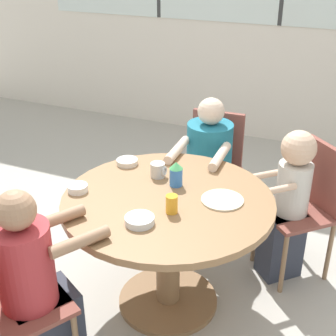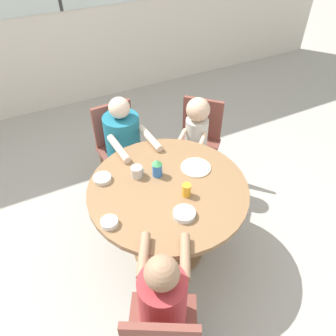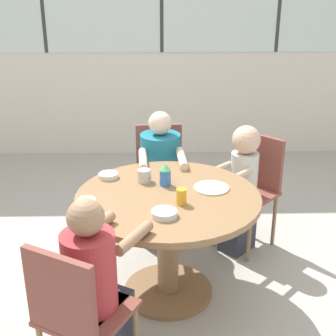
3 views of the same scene
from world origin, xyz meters
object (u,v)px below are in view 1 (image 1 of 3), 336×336
at_px(person_woman_green_shirt, 207,179).
at_px(coffee_mug, 158,170).
at_px(bowl_white_shallow, 78,188).
at_px(bowl_cereal, 140,220).
at_px(sippy_cup, 176,174).
at_px(chair_for_man_blue_shirt, 1,301).
at_px(person_toddler, 288,207).
at_px(juice_glass, 172,204).
at_px(person_man_blue_shirt, 37,294).
at_px(bowl_fruit, 127,162).
at_px(chair_for_woman_green_shirt, 214,161).
at_px(chair_for_toddler, 309,199).

bearing_deg(person_woman_green_shirt, coffee_mug, 76.11).
relative_size(bowl_white_shallow, bowl_cereal, 0.75).
bearing_deg(sippy_cup, coffee_mug, 157.19).
xyz_separation_m(chair_for_man_blue_shirt, person_toddler, (1.03, 1.39, -0.03)).
bearing_deg(person_woman_green_shirt, juice_glass, 94.40).
bearing_deg(person_man_blue_shirt, bowl_white_shallow, 129.79).
bearing_deg(bowl_white_shallow, bowl_fruit, 77.63).
bearing_deg(person_toddler, chair_for_woman_green_shirt, 13.10).
distance_m(person_man_blue_shirt, coffee_mug, 0.97).
distance_m(sippy_cup, bowl_cereal, 0.44).
distance_m(chair_for_toddler, person_woman_green_shirt, 0.73).
distance_m(bowl_white_shallow, bowl_fruit, 0.42).
bearing_deg(chair_for_woman_green_shirt, bowl_fruit, 59.62).
height_order(chair_for_toddler, sippy_cup, sippy_cup).
height_order(person_toddler, bowl_white_shallow, person_toddler).
xyz_separation_m(coffee_mug, juice_glass, (0.23, -0.33, 0.01)).
xyz_separation_m(coffee_mug, sippy_cup, (0.14, -0.06, 0.03)).
distance_m(person_woman_green_shirt, coffee_mug, 0.67).
height_order(chair_for_man_blue_shirt, sippy_cup, sippy_cup).
height_order(person_woman_green_shirt, bowl_white_shallow, person_woman_green_shirt).
relative_size(chair_for_man_blue_shirt, bowl_fruit, 6.63).
xyz_separation_m(person_woman_green_shirt, bowl_white_shallow, (-0.45, -0.92, 0.29)).
xyz_separation_m(person_man_blue_shirt, bowl_cereal, (0.36, 0.40, 0.27)).
bearing_deg(person_man_blue_shirt, sippy_cup, 95.23).
height_order(coffee_mug, bowl_cereal, coffee_mug).
bearing_deg(chair_for_toddler, chair_for_man_blue_shirt, 98.20).
distance_m(person_toddler, juice_glass, 0.90).
relative_size(person_woman_green_shirt, sippy_cup, 7.15).
distance_m(coffee_mug, bowl_fruit, 0.26).
relative_size(person_man_blue_shirt, bowl_white_shallow, 9.42).
distance_m(bowl_white_shallow, bowl_cereal, 0.49).
distance_m(juice_glass, bowl_white_shallow, 0.57).
xyz_separation_m(juice_glass, bowl_cereal, (-0.11, -0.16, -0.03)).
distance_m(sippy_cup, juice_glass, 0.29).
height_order(chair_for_toddler, person_man_blue_shirt, person_man_blue_shirt).
relative_size(chair_for_man_blue_shirt, bowl_white_shallow, 7.88).
relative_size(chair_for_man_blue_shirt, person_man_blue_shirt, 0.84).
distance_m(person_toddler, bowl_fruit, 1.04).
distance_m(person_man_blue_shirt, bowl_white_shallow, 0.63).
bearing_deg(bowl_white_shallow, bowl_cereal, -18.48).
bearing_deg(sippy_cup, juice_glass, -71.85).
distance_m(chair_for_woman_green_shirt, bowl_cereal, 1.26).
distance_m(person_toddler, coffee_mug, 0.85).
distance_m(chair_for_toddler, bowl_fruit, 1.17).
xyz_separation_m(person_toddler, coffee_mug, (-0.72, -0.36, 0.28)).
distance_m(person_woman_green_shirt, person_toddler, 0.65).
distance_m(chair_for_woman_green_shirt, sippy_cup, 0.85).
bearing_deg(coffee_mug, bowl_fruit, 163.00).
xyz_separation_m(person_woman_green_shirt, juice_glass, (0.11, -0.91, 0.32)).
relative_size(sippy_cup, bowl_fruit, 1.10).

